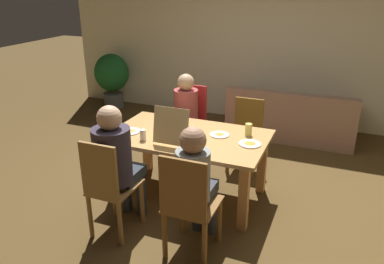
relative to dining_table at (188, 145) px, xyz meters
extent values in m
plane|color=#523C1C|center=(0.00, 0.00, -0.62)|extent=(20.00, 20.00, 0.00)
cube|color=beige|center=(0.00, 2.82, 0.88)|extent=(6.81, 0.12, 2.99)
cube|color=tan|center=(0.00, 0.00, 0.09)|extent=(1.67, 0.99, 0.04)
cube|color=#C38248|center=(-0.73, -0.39, -0.27)|extent=(0.09, 0.09, 0.69)
cube|color=#C38248|center=(0.73, -0.39, -0.27)|extent=(0.09, 0.09, 0.69)
cube|color=#C38248|center=(-0.73, 0.39, -0.27)|extent=(0.09, 0.09, 0.69)
cube|color=#C38248|center=(0.73, 0.39, -0.27)|extent=(0.09, 0.09, 0.69)
cylinder|color=brown|center=(0.22, -0.66, -0.39)|extent=(0.05, 0.05, 0.46)
cylinder|color=brown|center=(0.58, -0.66, -0.39)|extent=(0.05, 0.05, 0.46)
cylinder|color=brown|center=(0.22, -1.04, -0.39)|extent=(0.05, 0.05, 0.46)
cylinder|color=brown|center=(0.58, -1.04, -0.39)|extent=(0.05, 0.05, 0.46)
cube|color=brown|center=(0.40, -0.85, -0.15)|extent=(0.43, 0.45, 0.02)
cube|color=brown|center=(0.40, -1.06, 0.12)|extent=(0.41, 0.03, 0.51)
cylinder|color=#36373F|center=(0.32, -0.56, -0.38)|extent=(0.10, 0.10, 0.48)
cylinder|color=#36373F|center=(0.47, -0.56, -0.38)|extent=(0.10, 0.10, 0.48)
cube|color=#36373F|center=(0.40, -0.70, -0.09)|extent=(0.26, 0.31, 0.11)
cylinder|color=gray|center=(0.40, -0.85, 0.13)|extent=(0.29, 0.29, 0.44)
sphere|color=#A4775A|center=(0.40, -0.85, 0.45)|extent=(0.22, 0.22, 0.22)
cylinder|color=olive|center=(-0.55, -0.65, -0.39)|extent=(0.04, 0.04, 0.46)
cylinder|color=olive|center=(-0.22, -0.65, -0.39)|extent=(0.04, 0.04, 0.46)
cylinder|color=olive|center=(-0.55, -1.05, -0.39)|extent=(0.04, 0.04, 0.46)
cylinder|color=olive|center=(-0.22, -1.05, -0.39)|extent=(0.04, 0.04, 0.46)
cube|color=olive|center=(-0.39, -0.85, -0.15)|extent=(0.38, 0.46, 0.02)
cube|color=olive|center=(-0.39, -1.07, 0.12)|extent=(0.36, 0.03, 0.51)
cylinder|color=#2B323A|center=(-0.47, -0.54, -0.38)|extent=(0.10, 0.10, 0.48)
cylinder|color=#2B323A|center=(-0.30, -0.54, -0.38)|extent=(0.10, 0.10, 0.48)
cube|color=#2B323A|center=(-0.39, -0.69, -0.09)|extent=(0.31, 0.34, 0.11)
cylinder|color=#342C39|center=(-0.39, -0.85, 0.17)|extent=(0.35, 0.35, 0.53)
sphere|color=tan|center=(-0.39, -0.85, 0.54)|extent=(0.22, 0.22, 0.22)
cylinder|color=#B32627|center=(-0.20, 0.63, -0.39)|extent=(0.04, 0.04, 0.46)
cylinder|color=#B32627|center=(-0.57, 0.63, -0.39)|extent=(0.04, 0.04, 0.46)
cylinder|color=#B32627|center=(-0.20, 1.04, -0.39)|extent=(0.04, 0.04, 0.46)
cylinder|color=#B32627|center=(-0.57, 1.04, -0.39)|extent=(0.04, 0.04, 0.46)
cube|color=#B32627|center=(-0.39, 0.84, -0.15)|extent=(0.42, 0.45, 0.02)
cube|color=#B32627|center=(-0.39, 1.05, 0.11)|extent=(0.40, 0.03, 0.50)
cylinder|color=#323038|center=(-0.31, 0.50, -0.38)|extent=(0.10, 0.10, 0.48)
cylinder|color=#323038|center=(-0.46, 0.50, -0.38)|extent=(0.10, 0.10, 0.48)
cube|color=#323038|center=(-0.39, 0.66, -0.09)|extent=(0.28, 0.35, 0.11)
cylinder|color=#A54342|center=(-0.39, 0.84, 0.13)|extent=(0.31, 0.31, 0.44)
sphere|color=tan|center=(-0.39, 0.84, 0.45)|extent=(0.21, 0.21, 0.21)
cylinder|color=brown|center=(0.56, 0.69, -0.39)|extent=(0.05, 0.05, 0.46)
cylinder|color=brown|center=(0.24, 0.69, -0.39)|extent=(0.05, 0.05, 0.46)
cylinder|color=brown|center=(0.56, 1.01, -0.39)|extent=(0.05, 0.05, 0.46)
cylinder|color=brown|center=(0.24, 1.01, -0.39)|extent=(0.05, 0.05, 0.46)
cube|color=brown|center=(0.40, 0.85, -0.15)|extent=(0.38, 0.39, 0.02)
cube|color=brown|center=(0.40, 1.03, 0.07)|extent=(0.36, 0.03, 0.42)
cube|color=tan|center=(-0.05, -0.11, 0.13)|extent=(0.37, 0.37, 0.03)
cylinder|color=#C09646|center=(-0.05, -0.11, 0.14)|extent=(0.33, 0.33, 0.01)
cube|color=tan|center=(-0.05, -0.32, 0.32)|extent=(0.37, 0.07, 0.37)
cylinder|color=white|center=(0.67, 0.00, 0.12)|extent=(0.23, 0.23, 0.01)
cone|color=gold|center=(0.67, 0.00, 0.13)|extent=(0.12, 0.12, 0.02)
cylinder|color=white|center=(-0.62, -0.16, 0.12)|extent=(0.23, 0.23, 0.01)
cone|color=#CC9348|center=(-0.62, -0.16, 0.13)|extent=(0.13, 0.13, 0.02)
cylinder|color=white|center=(0.31, 0.12, 0.12)|extent=(0.21, 0.21, 0.01)
cone|color=gold|center=(0.31, 0.12, 0.13)|extent=(0.10, 0.10, 0.02)
cylinder|color=#D9C85D|center=(0.59, 0.24, 0.18)|extent=(0.07, 0.07, 0.13)
cylinder|color=silver|center=(-0.38, -0.31, 0.17)|extent=(0.06, 0.06, 0.12)
cylinder|color=silver|center=(0.27, -0.40, 0.17)|extent=(0.08, 0.08, 0.11)
cube|color=#9A725B|center=(0.78, 2.21, -0.41)|extent=(1.87, 0.80, 0.41)
cube|color=#9A725B|center=(0.78, 1.89, -0.03)|extent=(1.87, 0.16, 0.36)
cube|color=#9A725B|center=(-0.06, 2.21, -0.12)|extent=(0.20, 0.76, 0.18)
cube|color=#9A725B|center=(1.61, 2.21, -0.12)|extent=(0.20, 0.76, 0.18)
cylinder|color=#555855|center=(-2.54, 2.40, -0.48)|extent=(0.36, 0.36, 0.28)
cylinder|color=brown|center=(-2.54, 2.40, -0.27)|extent=(0.05, 0.05, 0.14)
ellipsoid|color=#1A5D26|center=(-2.54, 2.40, 0.05)|extent=(0.63, 0.63, 0.69)
camera|label=1|loc=(1.47, -3.48, 1.66)|focal=35.98mm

